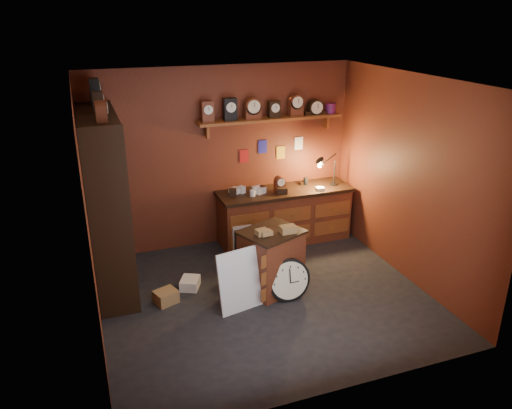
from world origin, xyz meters
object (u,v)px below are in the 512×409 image
object	(u,v)px
shelving_unit	(103,196)
big_round_clock	(289,280)
workbench	(285,212)
low_cabinet	(271,258)

from	to	relation	value
shelving_unit	big_round_clock	world-z (taller)	shelving_unit
big_round_clock	workbench	bearing A→B (deg)	69.03
workbench	big_round_clock	size ratio (longest dim) A/B	3.76
low_cabinet	big_round_clock	world-z (taller)	low_cabinet
shelving_unit	workbench	distance (m)	2.83
low_cabinet	workbench	bearing A→B (deg)	38.36
big_round_clock	low_cabinet	bearing A→B (deg)	110.03
workbench	low_cabinet	size ratio (longest dim) A/B	2.28
low_cabinet	big_round_clock	distance (m)	0.37
low_cabinet	big_round_clock	size ratio (longest dim) A/B	1.65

